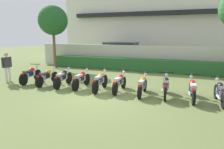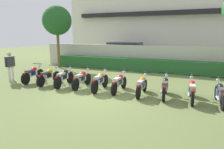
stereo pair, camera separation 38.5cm
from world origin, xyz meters
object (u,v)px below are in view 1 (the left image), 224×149
object	(u,v)px
motorcycle_in_row_3	(81,79)
motorcycle_in_row_5	(119,82)
inspector_person	(7,65)
motorcycle_in_row_9	(220,92)
motorcycle_in_row_8	(192,89)
tree_near_inspector	(53,21)
motorcycle_in_row_0	(31,74)
motorcycle_in_row_7	(166,86)
motorcycle_in_row_1	(47,76)
motorcycle_in_row_4	(100,81)
parked_car	(123,53)
motorcycle_in_row_6	(142,85)
motorcycle_in_row_2	(63,78)

from	to	relation	value
motorcycle_in_row_3	motorcycle_in_row_5	bearing A→B (deg)	-92.68
motorcycle_in_row_5	inspector_person	size ratio (longest dim) A/B	1.16
motorcycle_in_row_9	motorcycle_in_row_8	bearing A→B (deg)	78.14
motorcycle_in_row_5	inspector_person	distance (m)	6.42
tree_near_inspector	motorcycle_in_row_0	bearing A→B (deg)	-67.95
tree_near_inspector	motorcycle_in_row_0	distance (m)	6.03
motorcycle_in_row_7	motorcycle_in_row_1	bearing A→B (deg)	84.19
motorcycle_in_row_0	motorcycle_in_row_1	xyz separation A→B (m)	(1.08, -0.01, -0.02)
motorcycle_in_row_4	parked_car	bearing A→B (deg)	6.98
parked_car	motorcycle_in_row_9	world-z (taller)	parked_car
motorcycle_in_row_0	motorcycle_in_row_8	xyz separation A→B (m)	(8.10, -0.02, -0.01)
parked_car	inspector_person	size ratio (longest dim) A/B	2.83
parked_car	motorcycle_in_row_4	distance (m)	8.74
parked_car	motorcycle_in_row_9	xyz separation A→B (m)	(6.79, -8.57, -0.50)
motorcycle_in_row_3	motorcycle_in_row_6	xyz separation A→B (m)	(3.03, -0.10, -0.01)
parked_car	motorcycle_in_row_9	bearing A→B (deg)	-52.88
motorcycle_in_row_7	motorcycle_in_row_8	bearing A→B (deg)	-99.02
motorcycle_in_row_5	parked_car	bearing A→B (deg)	15.99
motorcycle_in_row_3	motorcycle_in_row_4	world-z (taller)	motorcycle_in_row_4
motorcycle_in_row_6	motorcycle_in_row_9	world-z (taller)	motorcycle_in_row_9
parked_car	motorcycle_in_row_0	xyz separation A→B (m)	(-2.30, -8.47, -0.48)
motorcycle_in_row_4	motorcycle_in_row_5	xyz separation A→B (m)	(0.90, 0.14, -0.02)
motorcycle_in_row_4	inspector_person	world-z (taller)	inspector_person
parked_car	motorcycle_in_row_7	xyz separation A→B (m)	(4.76, -8.44, -0.49)
motorcycle_in_row_9	inspector_person	size ratio (longest dim) A/B	1.15
motorcycle_in_row_4	motorcycle_in_row_5	bearing A→B (deg)	-86.06
motorcycle_in_row_1	motorcycle_in_row_9	world-z (taller)	motorcycle_in_row_9
parked_car	motorcycle_in_row_8	distance (m)	10.29
motorcycle_in_row_1	motorcycle_in_row_8	world-z (taller)	motorcycle_in_row_8
motorcycle_in_row_0	motorcycle_in_row_3	distance (m)	3.07
motorcycle_in_row_6	parked_car	bearing A→B (deg)	21.06
motorcycle_in_row_1	motorcycle_in_row_2	world-z (taller)	motorcycle_in_row_2
motorcycle_in_row_1	motorcycle_in_row_2	distance (m)	1.01
motorcycle_in_row_2	motorcycle_in_row_9	bearing A→B (deg)	-97.63
motorcycle_in_row_6	motorcycle_in_row_4	bearing A→B (deg)	86.97
tree_near_inspector	motorcycle_in_row_3	distance (m)	7.58
motorcycle_in_row_7	inspector_person	world-z (taller)	inspector_person
parked_car	motorcycle_in_row_1	distance (m)	8.58
motorcycle_in_row_0	motorcycle_in_row_7	distance (m)	7.06
motorcycle_in_row_7	parked_car	bearing A→B (deg)	23.22
motorcycle_in_row_5	motorcycle_in_row_9	size ratio (longest dim) A/B	1.01
motorcycle_in_row_6	motorcycle_in_row_0	bearing A→B (deg)	86.40
motorcycle_in_row_0	inspector_person	distance (m)	1.48
parked_car	motorcycle_in_row_0	world-z (taller)	parked_car
motorcycle_in_row_0	motorcycle_in_row_7	world-z (taller)	motorcycle_in_row_0
motorcycle_in_row_6	motorcycle_in_row_9	bearing A→B (deg)	-93.61
tree_near_inspector	motorcycle_in_row_8	bearing A→B (deg)	-25.62
tree_near_inspector	motorcycle_in_row_8	xyz separation A→B (m)	(10.05, -4.82, -3.10)
motorcycle_in_row_1	motorcycle_in_row_6	world-z (taller)	motorcycle_in_row_1
motorcycle_in_row_0	motorcycle_in_row_6	distance (m)	6.10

